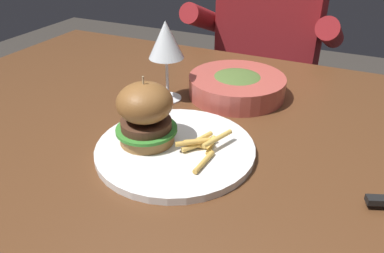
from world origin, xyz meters
TOP-DOWN VIEW (x-y plane):
  - dining_table at (0.00, 0.00)m, footprint 1.44×0.99m
  - main_plate at (0.00, -0.08)m, footprint 0.29×0.29m
  - burger_sandwich at (-0.06, -0.09)m, footprint 0.11×0.11m
  - fries_pile at (0.05, -0.07)m, footprint 0.08×0.13m
  - wine_glass at (-0.12, 0.11)m, footprint 0.08×0.08m
  - soup_bowl at (0.02, 0.20)m, footprint 0.23×0.23m
  - diner_person at (-0.05, 0.77)m, footprint 0.51×0.36m

SIDE VIEW (x-z plane):
  - diner_person at x=-0.05m, z-range -0.02..1.15m
  - dining_table at x=0.00m, z-range 0.29..1.03m
  - main_plate at x=0.00m, z-range 0.74..0.75m
  - fries_pile at x=0.05m, z-range 0.75..0.78m
  - soup_bowl at x=0.02m, z-range 0.74..0.79m
  - burger_sandwich at x=-0.06m, z-range 0.75..0.88m
  - wine_glass at x=-0.12m, z-range 0.79..0.97m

